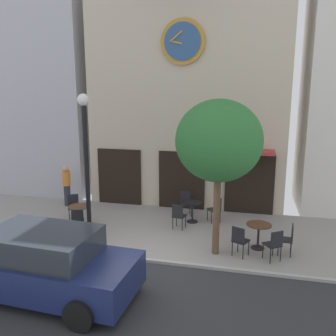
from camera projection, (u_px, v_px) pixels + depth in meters
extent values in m
cube|color=gray|center=(168.00, 230.00, 11.97)|extent=(26.21, 4.83, 0.05)
cube|color=#2D2D30|center=(109.00, 325.00, 7.08)|extent=(26.21, 5.44, 0.05)
cube|color=#A8A5A0|center=(148.00, 260.00, 9.67)|extent=(26.21, 0.12, 0.08)
cube|color=beige|center=(189.00, 93.00, 14.62)|extent=(7.88, 2.74, 9.08)
cylinder|color=#B7842D|center=(183.00, 42.00, 12.87)|extent=(1.66, 0.10, 1.66)
cylinder|color=#2D5184|center=(182.00, 41.00, 12.81)|extent=(1.36, 0.04, 1.36)
cube|color=#B7842D|center=(177.00, 43.00, 12.82)|extent=(0.38, 0.03, 0.14)
cube|color=#B7842D|center=(176.00, 36.00, 12.78)|extent=(0.49, 0.03, 0.42)
cube|color=black|center=(120.00, 177.00, 14.57)|extent=(1.84, 0.10, 2.30)
cube|color=black|center=(182.00, 180.00, 13.98)|extent=(1.84, 0.10, 2.30)
cube|color=black|center=(249.00, 184.00, 13.39)|extent=(1.84, 0.10, 2.30)
cube|color=#B23333|center=(239.00, 151.00, 12.92)|extent=(2.52, 0.90, 0.12)
cube|color=#B2B2BC|center=(33.00, 20.00, 16.27)|extent=(6.12, 4.16, 15.74)
cylinder|color=black|center=(90.00, 233.00, 11.18)|extent=(0.32, 0.32, 0.36)
cylinder|color=black|center=(87.00, 175.00, 10.78)|extent=(0.14, 0.14, 4.18)
sphere|color=white|center=(83.00, 100.00, 10.30)|extent=(0.36, 0.36, 0.36)
cylinder|color=brown|center=(216.00, 213.00, 9.94)|extent=(0.20, 0.20, 2.45)
ellipsoid|color=#2D7033|center=(219.00, 141.00, 9.51)|extent=(2.37, 2.14, 2.26)
cylinder|color=black|center=(80.00, 216.00, 12.24)|extent=(0.07, 0.07, 0.71)
cylinder|color=black|center=(81.00, 225.00, 12.31)|extent=(0.40, 0.40, 0.03)
cylinder|color=brown|center=(80.00, 206.00, 12.17)|extent=(0.78, 0.78, 0.03)
cylinder|color=black|center=(192.00, 212.00, 12.59)|extent=(0.07, 0.07, 0.73)
cylinder|color=black|center=(192.00, 221.00, 12.67)|extent=(0.40, 0.40, 0.03)
cylinder|color=black|center=(193.00, 202.00, 12.52)|extent=(0.63, 0.63, 0.03)
cylinder|color=black|center=(258.00, 237.00, 10.44)|extent=(0.07, 0.07, 0.75)
cylinder|color=black|center=(258.00, 248.00, 10.52)|extent=(0.40, 0.40, 0.03)
cylinder|color=brown|center=(259.00, 225.00, 10.36)|extent=(0.74, 0.74, 0.03)
cube|color=black|center=(285.00, 240.00, 10.03)|extent=(0.44, 0.44, 0.04)
cube|color=black|center=(292.00, 233.00, 9.93)|extent=(0.08, 0.38, 0.45)
cylinder|color=black|center=(279.00, 244.00, 10.29)|extent=(0.03, 0.03, 0.45)
cylinder|color=black|center=(278.00, 249.00, 9.98)|extent=(0.03, 0.03, 0.45)
cylinder|color=black|center=(291.00, 245.00, 10.18)|extent=(0.03, 0.03, 0.45)
cylinder|color=black|center=(291.00, 250.00, 9.87)|extent=(0.03, 0.03, 0.45)
cube|color=black|center=(74.00, 207.00, 12.85)|extent=(0.55, 0.55, 0.04)
cube|color=black|center=(73.00, 200.00, 12.97)|extent=(0.35, 0.22, 0.45)
cylinder|color=black|center=(69.00, 215.00, 12.69)|extent=(0.03, 0.03, 0.45)
cylinder|color=black|center=(79.00, 214.00, 12.79)|extent=(0.03, 0.03, 0.45)
cylinder|color=black|center=(69.00, 212.00, 13.01)|extent=(0.03, 0.03, 0.45)
cylinder|color=black|center=(79.00, 211.00, 13.11)|extent=(0.03, 0.03, 0.45)
cube|color=black|center=(186.00, 204.00, 13.25)|extent=(0.51, 0.51, 0.04)
cube|color=black|center=(185.00, 197.00, 13.38)|extent=(0.37, 0.16, 0.45)
cylinder|color=black|center=(182.00, 211.00, 13.12)|extent=(0.03, 0.03, 0.45)
cylinder|color=black|center=(191.00, 211.00, 13.15)|extent=(0.03, 0.03, 0.45)
cylinder|color=black|center=(181.00, 208.00, 13.45)|extent=(0.03, 0.03, 0.45)
cylinder|color=black|center=(190.00, 208.00, 13.48)|extent=(0.03, 0.03, 0.45)
cube|color=black|center=(179.00, 216.00, 11.96)|extent=(0.46, 0.46, 0.04)
cube|color=black|center=(177.00, 211.00, 11.75)|extent=(0.38, 0.10, 0.45)
cylinder|color=black|center=(186.00, 221.00, 12.10)|extent=(0.03, 0.03, 0.45)
cylinder|color=black|center=(176.00, 220.00, 12.23)|extent=(0.03, 0.03, 0.45)
cylinder|color=black|center=(182.00, 225.00, 11.79)|extent=(0.03, 0.03, 0.45)
cylinder|color=black|center=(173.00, 223.00, 11.92)|extent=(0.03, 0.03, 0.45)
cube|color=black|center=(272.00, 245.00, 9.70)|extent=(0.56, 0.56, 0.04)
cube|color=black|center=(277.00, 240.00, 9.49)|extent=(0.34, 0.25, 0.45)
cylinder|color=black|center=(273.00, 249.00, 9.96)|extent=(0.03, 0.03, 0.45)
cylinder|color=black|center=(263.00, 251.00, 9.84)|extent=(0.03, 0.03, 0.45)
cylinder|color=black|center=(281.00, 254.00, 9.65)|extent=(0.03, 0.03, 0.45)
cylinder|color=black|center=(270.00, 256.00, 9.53)|extent=(0.03, 0.03, 0.45)
cube|color=black|center=(241.00, 241.00, 9.96)|extent=(0.53, 0.53, 0.04)
cube|color=black|center=(238.00, 235.00, 9.78)|extent=(0.36, 0.20, 0.45)
cylinder|color=black|center=(249.00, 248.00, 10.03)|extent=(0.03, 0.03, 0.45)
cylinder|color=black|center=(238.00, 245.00, 10.24)|extent=(0.03, 0.03, 0.45)
cylinder|color=black|center=(243.00, 252.00, 9.77)|extent=(0.03, 0.03, 0.45)
cylinder|color=black|center=(232.00, 248.00, 9.98)|extent=(0.03, 0.03, 0.45)
cube|color=black|center=(78.00, 221.00, 11.47)|extent=(0.54, 0.54, 0.04)
cube|color=black|center=(77.00, 217.00, 11.25)|extent=(0.36, 0.21, 0.45)
cylinder|color=black|center=(83.00, 225.00, 11.72)|extent=(0.03, 0.03, 0.45)
cylinder|color=black|center=(73.00, 226.00, 11.64)|extent=(0.03, 0.03, 0.45)
cylinder|color=black|center=(84.00, 229.00, 11.40)|extent=(0.03, 0.03, 0.45)
cylinder|color=black|center=(73.00, 230.00, 11.32)|extent=(0.03, 0.03, 0.45)
cube|color=black|center=(214.00, 210.00, 12.62)|extent=(0.55, 0.55, 0.04)
cube|color=black|center=(219.00, 203.00, 12.63)|extent=(0.24, 0.34, 0.45)
cylinder|color=black|center=(207.00, 215.00, 12.77)|extent=(0.03, 0.03, 0.45)
cylinder|color=black|center=(212.00, 218.00, 12.46)|extent=(0.03, 0.03, 0.45)
cylinder|color=black|center=(216.00, 213.00, 12.88)|extent=(0.03, 0.03, 0.45)
cylinder|color=black|center=(220.00, 216.00, 12.57)|extent=(0.03, 0.03, 0.45)
cylinder|color=#2D2D38|center=(67.00, 195.00, 14.45)|extent=(0.35, 0.35, 0.85)
cylinder|color=orange|center=(66.00, 178.00, 14.30)|extent=(0.43, 0.43, 0.60)
sphere|color=tan|center=(66.00, 168.00, 14.21)|extent=(0.22, 0.22, 0.22)
cube|color=navy|center=(44.00, 270.00, 8.01)|extent=(4.39, 2.04, 0.75)
cube|color=#262B33|center=(42.00, 243.00, 7.87)|extent=(2.49, 1.71, 0.60)
cylinder|color=black|center=(79.00, 315.00, 6.83)|extent=(0.65, 0.26, 0.64)
cylinder|color=black|center=(118.00, 271.00, 8.52)|extent=(0.65, 0.26, 0.64)
cylinder|color=black|center=(19.00, 256.00, 9.30)|extent=(0.65, 0.26, 0.64)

